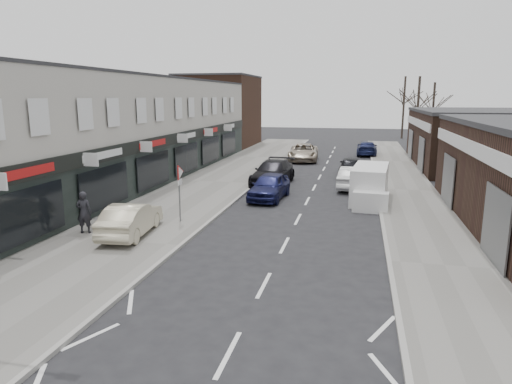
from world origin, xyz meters
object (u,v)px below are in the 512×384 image
Objects in this scene: parked_car_right_b at (351,166)px; parked_car_right_c at (367,148)px; pedestrian at (84,212)px; parked_car_left_a at (269,186)px; parked_car_left_c at (303,152)px; parked_car_left_b at (273,173)px; sedan_on_pavement at (131,219)px; parked_car_right_a at (353,178)px; warning_sign at (180,177)px; white_van at (370,185)px.

parked_car_right_b is 0.89× the size of parked_car_right_c.
parked_car_right_c is at bearing -120.84° from pedestrian.
parked_car_left_a is 16.30m from parked_car_left_c.
parked_car_right_b reaches higher than parked_car_right_c.
parked_car_left_b reaches higher than parked_car_left_c.
sedan_on_pavement is 13.46m from parked_car_left_b.
parked_car_left_a is at bearing 46.70° from parked_car_right_a.
parked_car_left_a is 4.55m from parked_car_left_b.
white_van is at bearing 37.56° from warning_sign.
parked_car_left_a is 1.00× the size of parked_car_right_a.
warning_sign is at bearing 58.48° from parked_car_right_a.
pedestrian reaches higher than parked_car_right_b.
warning_sign is 0.64× the size of parked_car_right_b.
warning_sign is at bearing -123.98° from sedan_on_pavement.
warning_sign is 0.49× the size of parked_car_left_c.
warning_sign is at bearing -101.35° from parked_car_left_c.
pedestrian is 16.75m from parked_car_right_a.
parked_car_left_c is 13.06m from parked_car_right_a.
warning_sign is 16.93m from parked_car_right_b.
pedestrian reaches higher than parked_car_left_a.
warning_sign reaches higher than parked_car_left_b.
pedestrian is at bearing -1.23° from sedan_on_pavement.
parked_car_right_a is (-0.98, 3.59, -0.23)m from white_van.
parked_car_left_a reaches higher than parked_car_right_b.
parked_car_right_c is at bearing 39.60° from parked_car_left_c.
parked_car_left_c is at bearing -106.22° from sedan_on_pavement.
warning_sign is at bearing 73.91° from parked_car_right_c.
parked_car_left_b reaches higher than parked_car_left_a.
parked_car_right_a is at bearing 53.32° from warning_sign.
parked_car_left_c is (4.17, 24.78, -0.03)m from sedan_on_pavement.
sedan_on_pavement is (-1.24, -2.39, -1.40)m from warning_sign.
parked_car_right_b is at bearing -122.74° from sedan_on_pavement.
parked_car_left_b is at bearing -96.89° from parked_car_left_c.
sedan_on_pavement is 0.95× the size of parked_car_right_a.
white_van is 13.29m from sedan_on_pavement.
warning_sign reaches higher than parked_car_right_c.
sedan_on_pavement is 0.86× the size of parked_car_right_c.
parked_car_right_b is (8.60, 17.57, -0.08)m from sedan_on_pavement.
sedan_on_pavement is at bearing -112.50° from parked_car_left_a.
parked_car_left_a is 1.03× the size of parked_car_right_b.
sedan_on_pavement is at bearing 60.12° from parked_car_right_a.
white_van is 21.23m from parked_car_right_c.
sedan_on_pavement is 15.35m from parked_car_right_a.
parked_car_right_c is at bearing -93.88° from parked_car_right_b.
parked_car_left_b is at bearing 0.69° from parked_car_right_a.
parked_car_left_c is at bearing 90.63° from parked_car_left_b.
pedestrian is 20.70m from parked_car_right_b.
parked_car_right_a is 1.03× the size of parked_car_right_b.
white_van is at bearing 110.40° from parked_car_right_a.
pedestrian is (-11.83, -9.17, 0.07)m from white_van.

